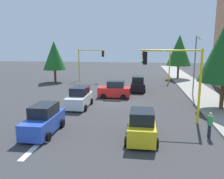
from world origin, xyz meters
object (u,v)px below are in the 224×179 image
(car_blue, at_px, (44,120))
(tree_opposite_side, at_px, (54,55))
(traffic_signal_far_left, at_px, (158,59))
(car_black, at_px, (138,84))
(car_red, at_px, (115,90))
(car_yellow, at_px, (142,126))
(tree_roadside_far, at_px, (179,50))
(pedestrian_crossing, at_px, (210,124))
(street_lamp_curbside, at_px, (196,60))
(traffic_signal_far_right, at_px, (90,59))
(traffic_signal_near_left, at_px, (176,71))
(car_white, at_px, (80,98))

(car_blue, bearing_deg, tree_opposite_side, -160.54)
(tree_opposite_side, bearing_deg, traffic_signal_far_left, 96.86)
(car_black, xyz_separation_m, car_red, (4.37, -2.59, -0.00))
(car_red, distance_m, car_yellow, 12.17)
(car_red, bearing_deg, tree_roadside_far, 149.45)
(car_blue, height_order, pedestrian_crossing, car_blue)
(tree_roadside_far, distance_m, car_black, 14.15)
(street_lamp_curbside, xyz_separation_m, car_blue, (13.08, -12.61, -3.45))
(tree_opposite_side, xyz_separation_m, car_blue, (21.47, 7.59, -3.48))
(traffic_signal_far_right, relative_size, pedestrian_crossing, 3.13)
(traffic_signal_far_right, distance_m, traffic_signal_far_left, 11.27)
(traffic_signal_far_right, relative_size, car_yellow, 1.47)
(car_red, bearing_deg, car_blue, -16.83)
(traffic_signal_near_left, distance_m, car_blue, 10.25)
(traffic_signal_far_right, distance_m, car_black, 11.63)
(tree_roadside_far, bearing_deg, traffic_signal_far_left, -44.04)
(traffic_signal_far_right, relative_size, street_lamp_curbside, 0.76)
(car_blue, bearing_deg, car_red, 163.17)
(traffic_signal_far_left, bearing_deg, pedestrian_crossing, 4.92)
(tree_opposite_side, bearing_deg, car_blue, 19.46)
(traffic_signal_far_left, xyz_separation_m, car_black, (7.63, -2.98, -2.85))
(car_white, bearing_deg, car_black, 148.39)
(car_blue, bearing_deg, traffic_signal_near_left, 110.85)
(traffic_signal_near_left, xyz_separation_m, pedestrian_crossing, (2.81, 1.89, -3.13))
(street_lamp_curbside, height_order, car_white, street_lamp_curbside)
(traffic_signal_far_right, bearing_deg, tree_opposite_side, -69.53)
(tree_roadside_far, relative_size, car_white, 1.89)
(car_red, distance_m, pedestrian_crossing, 13.18)
(tree_roadside_far, relative_size, car_yellow, 2.16)
(traffic_signal_far_right, distance_m, tree_roadside_far, 15.72)
(tree_opposite_side, relative_size, car_yellow, 1.85)
(traffic_signal_far_right, bearing_deg, traffic_signal_far_left, 90.00)
(tree_roadside_far, distance_m, pedestrian_crossing, 27.21)
(car_black, bearing_deg, traffic_signal_far_left, 158.65)
(tree_opposite_side, height_order, car_blue, tree_opposite_side)
(car_red, height_order, pedestrian_crossing, car_red)
(traffic_signal_far_left, height_order, street_lamp_curbside, street_lamp_curbside)
(tree_opposite_side, bearing_deg, tree_roadside_far, 106.31)
(traffic_signal_far_left, relative_size, car_red, 1.45)
(car_black, relative_size, car_red, 1.11)
(car_yellow, xyz_separation_m, pedestrian_crossing, (-0.95, 4.37, 0.01))
(traffic_signal_far_left, bearing_deg, car_red, -24.92)
(tree_roadside_far, xyz_separation_m, car_white, (20.53, -12.33, -4.24))
(street_lamp_curbside, bearing_deg, car_red, -80.01)
(street_lamp_curbside, distance_m, car_yellow, 15.04)
(traffic_signal_near_left, distance_m, street_lamp_curbside, 10.23)
(traffic_signal_near_left, bearing_deg, street_lamp_curbside, 160.00)
(traffic_signal_far_right, height_order, car_yellow, traffic_signal_far_right)
(street_lamp_curbside, bearing_deg, traffic_signal_far_right, -124.99)
(tree_roadside_far, bearing_deg, car_yellow, -12.74)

